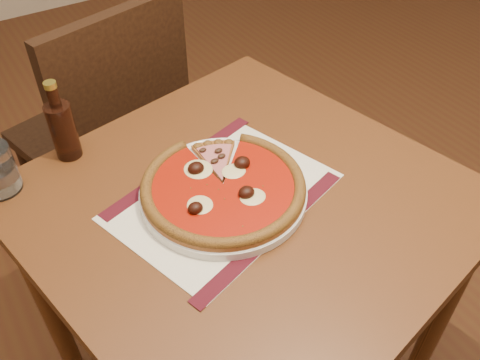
% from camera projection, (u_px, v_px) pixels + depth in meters
% --- Properties ---
extents(table, '(0.94, 0.94, 0.75)m').
position_uv_depth(table, '(245.00, 231.00, 1.08)').
color(table, brown).
rests_on(table, ground).
extents(chair_far, '(0.53, 0.53, 0.92)m').
position_uv_depth(chair_far, '(110.00, 126.00, 1.55)').
color(chair_far, black).
rests_on(chair_far, ground).
extents(placemat, '(0.49, 0.41, 0.00)m').
position_uv_depth(placemat, '(224.00, 196.00, 1.01)').
color(placemat, white).
rests_on(placemat, table).
extents(plate, '(0.33, 0.33, 0.02)m').
position_uv_depth(plate, '(223.00, 193.00, 1.00)').
color(plate, white).
rests_on(plate, placemat).
extents(pizza, '(0.32, 0.32, 0.04)m').
position_uv_depth(pizza, '(223.00, 185.00, 0.99)').
color(pizza, '#A66528').
rests_on(pizza, plate).
extents(ham_slice, '(0.09, 0.13, 0.02)m').
position_uv_depth(ham_slice, '(224.00, 157.00, 1.06)').
color(ham_slice, '#A66528').
rests_on(ham_slice, plate).
extents(bottle, '(0.05, 0.05, 0.18)m').
position_uv_depth(bottle, '(63.00, 128.00, 1.06)').
color(bottle, '#33160C').
rests_on(bottle, table).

